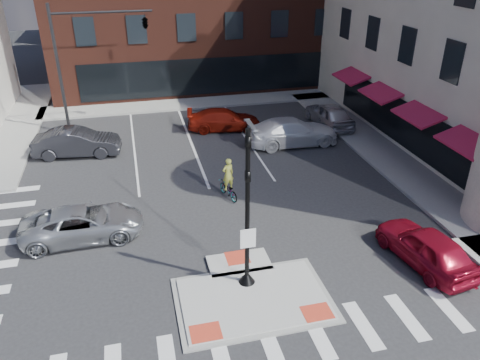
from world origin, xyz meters
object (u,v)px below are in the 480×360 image
object	(u,v)px
white_pickup	(292,132)
bg_car_dark	(77,142)
cyclist	(228,185)
red_sedan	(426,247)
silver_suv	(83,223)
bg_car_red	(224,120)
bg_car_silver	(329,115)

from	to	relation	value
white_pickup	bg_car_dark	distance (m)	12.77
white_pickup	cyclist	world-z (taller)	cyclist
red_sedan	bg_car_dark	distance (m)	19.55
silver_suv	white_pickup	bearing A→B (deg)	-59.10
red_sedan	bg_car_red	distance (m)	16.62
red_sedan	cyclist	bearing A→B (deg)	-57.06
red_sedan	white_pickup	bearing A→B (deg)	-94.65
bg_car_silver	bg_car_dark	bearing A→B (deg)	1.33
silver_suv	cyclist	size ratio (longest dim) A/B	2.40
bg_car_silver	white_pickup	bearing A→B (deg)	32.59
white_pickup	bg_car_dark	bearing A→B (deg)	83.45
red_sedan	silver_suv	bearing A→B (deg)	-30.39
white_pickup	bg_car_silver	distance (m)	4.27
bg_car_dark	cyclist	xyz separation A→B (m)	(7.44, -7.02, -0.10)
white_pickup	cyclist	distance (m)	7.69
red_sedan	white_pickup	world-z (taller)	white_pickup
red_sedan	bg_car_red	world-z (taller)	red_sedan
bg_car_dark	bg_car_silver	distance (m)	16.22
bg_car_red	red_sedan	bearing A→B (deg)	-156.24
silver_suv	red_sedan	bearing A→B (deg)	-112.46
silver_suv	bg_car_silver	distance (m)	18.37
silver_suv	bg_car_red	world-z (taller)	silver_suv
red_sedan	bg_car_silver	bearing A→B (deg)	-108.73
bg_car_red	cyclist	world-z (taller)	cyclist
silver_suv	red_sedan	size ratio (longest dim) A/B	1.14
bg_car_silver	red_sedan	bearing A→B (deg)	78.27
red_sedan	bg_car_silver	distance (m)	15.17
silver_suv	red_sedan	distance (m)	13.88
bg_car_silver	cyclist	size ratio (longest dim) A/B	2.25
white_pickup	silver_suv	bearing A→B (deg)	122.08
silver_suv	bg_car_dark	xyz separation A→B (m)	(-0.77, 8.94, 0.11)
red_sedan	bg_car_red	xyz separation A→B (m)	(-4.57, 15.98, -0.05)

